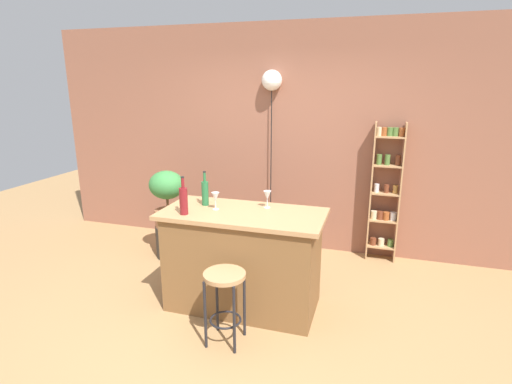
# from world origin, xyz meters

# --- Properties ---
(ground) EXTENTS (12.00, 12.00, 0.00)m
(ground) POSITION_xyz_m (0.00, 0.00, 0.00)
(ground) COLOR #A37A4C
(back_wall) EXTENTS (6.40, 0.10, 2.80)m
(back_wall) POSITION_xyz_m (0.00, 1.95, 1.40)
(back_wall) COLOR #8C5642
(back_wall) RESTS_ON ground
(kitchen_counter) EXTENTS (1.50, 0.73, 0.95)m
(kitchen_counter) POSITION_xyz_m (0.00, 0.30, 0.48)
(kitchen_counter) COLOR brown
(kitchen_counter) RESTS_ON ground
(bar_stool) EXTENTS (0.34, 0.34, 0.62)m
(bar_stool) POSITION_xyz_m (0.04, -0.29, 0.47)
(bar_stool) COLOR black
(bar_stool) RESTS_ON ground
(spice_shelf) EXTENTS (0.34, 0.16, 1.66)m
(spice_shelf) POSITION_xyz_m (1.26, 1.80, 0.86)
(spice_shelf) COLOR tan
(spice_shelf) RESTS_ON ground
(plant_stool) EXTENTS (0.34, 0.34, 0.40)m
(plant_stool) POSITION_xyz_m (-1.24, 1.11, 0.20)
(plant_stool) COLOR #2D2823
(plant_stool) RESTS_ON ground
(potted_plant) EXTENTS (0.43, 0.38, 0.69)m
(potted_plant) POSITION_xyz_m (-1.24, 1.11, 0.80)
(potted_plant) COLOR #935B3D
(potted_plant) RESTS_ON plant_stool
(bottle_spirits_clear) EXTENTS (0.07, 0.07, 0.33)m
(bottle_spirits_clear) POSITION_xyz_m (-0.41, 0.40, 1.08)
(bottle_spirits_clear) COLOR #236638
(bottle_spirits_clear) RESTS_ON kitchen_counter
(bottle_vinegar) EXTENTS (0.07, 0.07, 0.35)m
(bottle_vinegar) POSITION_xyz_m (-0.48, 0.08, 1.08)
(bottle_vinegar) COLOR maroon
(bottle_vinegar) RESTS_ON kitchen_counter
(wine_glass_left) EXTENTS (0.07, 0.07, 0.16)m
(wine_glass_left) POSITION_xyz_m (0.18, 0.49, 1.07)
(wine_glass_left) COLOR silver
(wine_glass_left) RESTS_ON kitchen_counter
(wine_glass_center) EXTENTS (0.07, 0.07, 0.16)m
(wine_glass_center) POSITION_xyz_m (-0.27, 0.30, 1.07)
(wine_glass_center) COLOR silver
(wine_glass_center) RESTS_ON kitchen_counter
(pendant_globe_light) EXTENTS (0.25, 0.25, 2.24)m
(pendant_globe_light) POSITION_xyz_m (-0.15, 1.84, 2.10)
(pendant_globe_light) COLOR black
(pendant_globe_light) RESTS_ON ground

